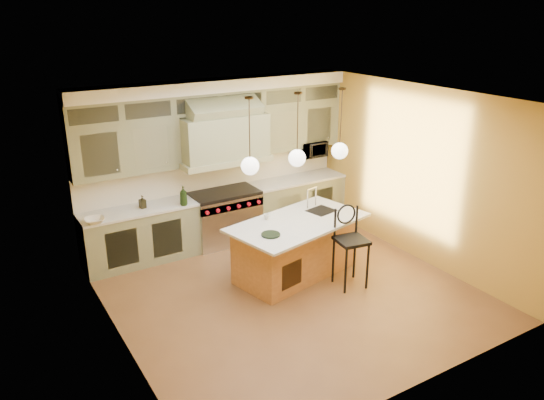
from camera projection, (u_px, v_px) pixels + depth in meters
floor at (290, 292)px, 7.97m from camera, size 5.00×5.00×0.00m
ceiling at (292, 98)px, 6.97m from camera, size 5.00×5.00×0.00m
wall_back at (214, 160)px, 9.48m from camera, size 5.00×0.00×5.00m
wall_front at (423, 273)px, 5.47m from camera, size 5.00×0.00×5.00m
wall_left at (114, 240)px, 6.25m from camera, size 0.00×5.00×5.00m
wall_right at (418, 174)px, 8.69m from camera, size 0.00×5.00×5.00m
back_cabinetry at (221, 165)px, 9.27m from camera, size 5.00×0.77×2.90m
range at (225, 216)px, 9.53m from camera, size 1.20×0.74×0.96m
kitchen_island at (296, 246)px, 8.37m from camera, size 2.36×1.60×1.35m
counter_stool at (350, 241)px, 7.95m from camera, size 0.50×0.50×1.26m
microwave at (311, 149)px, 10.23m from camera, size 0.54×0.37×0.30m
oil_bottle_a at (183, 196)px, 8.72m from camera, size 0.14×0.14×0.33m
oil_bottle_b at (142, 202)px, 8.62m from camera, size 0.11×0.11×0.21m
fruit_bowl at (95, 220)px, 8.06m from camera, size 0.34×0.34×0.08m
cup at (267, 217)px, 8.23m from camera, size 0.11×0.11×0.09m
pendant_left at (250, 164)px, 7.47m from camera, size 0.26×0.26×1.11m
pendant_center at (297, 156)px, 7.86m from camera, size 0.26×0.26×1.11m
pendant_right at (340, 149)px, 8.25m from camera, size 0.26×0.26×1.11m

